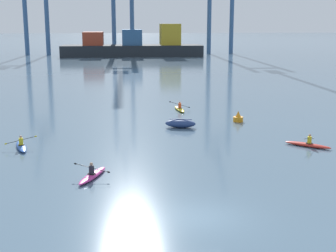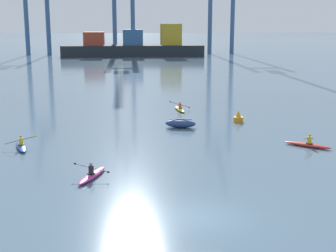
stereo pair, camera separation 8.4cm
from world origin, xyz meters
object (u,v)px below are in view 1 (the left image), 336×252
kayak_blue (21,146)px  kayak_yellow (180,109)px  kayak_magenta (92,175)px  kayak_red (308,144)px  container_barge (134,46)px  capsized_dinghy (180,124)px  channel_buoy (238,118)px

kayak_blue → kayak_yellow: bearing=46.7°
kayak_magenta → kayak_yellow: bearing=70.2°
kayak_red → kayak_magenta: same height
kayak_yellow → kayak_magenta: kayak_yellow is taller
container_barge → capsized_dinghy: container_barge is taller
channel_buoy → kayak_blue: (-17.65, -7.73, -0.19)m
container_barge → capsized_dinghy: bearing=-88.8°
channel_buoy → kayak_yellow: kayak_yellow is taller
container_barge → kayak_blue: size_ratio=10.82×
kayak_blue → kayak_red: size_ratio=1.15×
capsized_dinghy → kayak_blue: bearing=-154.7°
channel_buoy → kayak_yellow: size_ratio=0.29×
capsized_dinghy → kayak_magenta: bearing=-117.3°
capsized_dinghy → channel_buoy: size_ratio=2.79×
capsized_dinghy → kayak_red: kayak_red is taller
kayak_blue → kayak_red: bearing=-4.1°
container_barge → kayak_magenta: bearing=-92.7°
kayak_blue → kayak_yellow: (13.02, 13.83, 0.00)m
kayak_blue → kayak_magenta: same height
container_barge → kayak_magenta: size_ratio=10.94×
kayak_yellow → container_barge: bearing=91.9°
kayak_yellow → kayak_blue: bearing=-133.3°
container_barge → kayak_yellow: (2.76, -81.22, -2.44)m
kayak_blue → kayak_red: (20.59, -1.47, 0.00)m
container_barge → kayak_yellow: size_ratio=10.75×
kayak_blue → kayak_magenta: 9.02m
capsized_dinghy → kayak_yellow: size_ratio=0.81×
container_barge → kayak_magenta: (-4.78, -102.22, -2.44)m
container_barge → channel_buoy: size_ratio=37.06×
kayak_blue → kayak_yellow: size_ratio=0.99×
channel_buoy → kayak_magenta: size_ratio=0.30×
kayak_yellow → kayak_red: bearing=-63.7°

